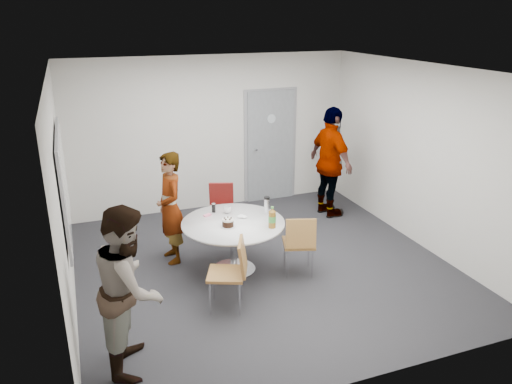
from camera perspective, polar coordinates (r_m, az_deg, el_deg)
name	(u,v)px	position (r m, az deg, el deg)	size (l,w,h in m)	color
floor	(263,266)	(7.09, 0.84, -8.41)	(5.00, 5.00, 0.00)	#242428
ceiling	(264,69)	(6.28, 0.96, 13.84)	(5.00, 5.00, 0.00)	silver
wall_back	(212,134)	(8.85, -5.04, 6.66)	(5.00, 5.00, 0.00)	silver
wall_left	(62,198)	(6.16, -21.34, -0.59)	(5.00, 5.00, 0.00)	silver
wall_right	(421,156)	(7.79, 18.33, 3.90)	(5.00, 5.00, 0.00)	silver
wall_front	(368,256)	(4.50, 12.65, -7.16)	(5.00, 5.00, 0.00)	silver
door	(270,146)	(9.26, 1.64, 5.25)	(1.02, 0.17, 2.12)	slate
whiteboard	(64,184)	(6.31, -21.10, 0.90)	(0.04, 1.90, 1.25)	gray
table	(235,229)	(6.71, -2.40, -4.21)	(1.38, 1.38, 1.01)	white
chair_near_left	(233,268)	(5.91, -2.61, -8.62)	(0.58, 0.56, 0.89)	brown
chair_near_right	(300,240)	(6.63, 5.01, -5.50)	(0.52, 0.55, 0.87)	brown
chair_far	(221,204)	(7.86, -4.01, -1.43)	(0.52, 0.54, 0.84)	maroon
person_main	(170,208)	(7.03, -9.77, -1.81)	(0.58, 0.38, 1.59)	#A5C6EA
person_left	(130,288)	(5.05, -14.22, -10.57)	(0.83, 0.64, 1.70)	white
person_right	(331,163)	(8.58, 8.54, 3.34)	(1.11, 0.46, 1.90)	black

